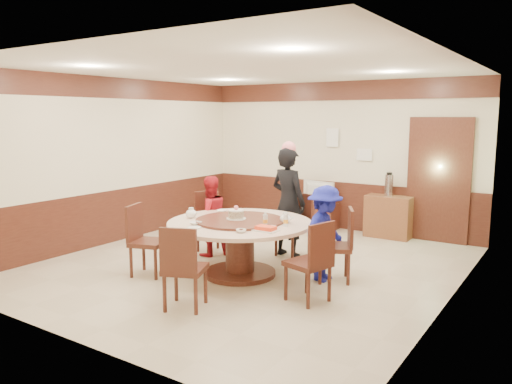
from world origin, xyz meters
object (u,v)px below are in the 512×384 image
Objects in this scene: person_blue at (325,233)px; thermos at (389,185)px; shrimp_platter at (266,229)px; television at (316,192)px; tv_stand at (316,215)px; birthday_cake at (236,214)px; person_red at (210,216)px; side_cabinet at (389,217)px; banquet_table at (240,237)px; person_standing at (288,202)px.

person_blue is 2.81m from thermos.
shrimp_platter is 3.65m from television.
shrimp_platter reaches higher than tv_stand.
person_blue is 3.34× the size of thermos.
shrimp_platter is (0.65, -0.28, -0.07)m from birthday_cake.
birthday_cake is (0.91, -0.56, 0.22)m from person_red.
person_red is at bearing 151.63° from shrimp_platter.
shrimp_platter is at bearing -96.14° from side_cabinet.
person_red is 3.27× the size of thermos.
person_standing is at bearing 86.52° from banquet_table.
birthday_cake is at bearing 156.69° from shrimp_platter.
television is at bearing 97.13° from birthday_cake.
person_blue is 4.76× the size of birthday_cake.
side_cabinet reaches higher than tv_stand.
person_standing reaches higher than tv_stand.
thermos reaches higher than television.
person_blue is at bearing -88.49° from side_cabinet.
birthday_cake is at bearing -107.62° from side_cabinet.
birthday_cake is (-1.10, -0.45, 0.21)m from person_blue.
television is (-1.51, 2.76, 0.07)m from person_blue.
person_red is 1.46× the size of tv_stand.
person_standing is 2.11× the size of side_cabinet.
tv_stand is at bearing 98.03° from banquet_table.
person_blue is at bearing -61.41° from tv_stand.
person_red is 2.70m from television.
television is (-1.05, 3.49, -0.07)m from shrimp_platter.
person_standing is 2.23m from thermos.
side_cabinet is (-0.07, 2.79, -0.26)m from person_blue.
person_red is (-0.96, 0.55, 0.09)m from banquet_table.
person_red is at bearing 148.29° from birthday_cake.
thermos is at bearing 5.25° from person_blue.
person_red is 1.55× the size of side_cabinet.
person_blue reaches higher than television.
person_blue is at bearing 114.47° from person_red.
person_standing reaches higher than banquet_table.
person_blue is 0.87m from shrimp_platter.
television is 1.43m from thermos.
person_standing reaches higher than birthday_cake.
banquet_table is 0.31m from birthday_cake.
shrimp_platter is 0.35× the size of tv_stand.
television is at bearing -178.79° from thermos.
banquet_table is at bearing 109.41° from television.
side_cabinet is (0.91, 2.04, -0.47)m from person_standing.
person_red is (-1.03, -0.64, -0.22)m from person_standing.
banquet_table is at bearing 97.54° from person_standing.
birthday_cake is at bearing -107.35° from thermos.
shrimp_platter is 0.79× the size of thermos.
side_cabinet is at bearing 72.38° from birthday_cake.
birthday_cake is 0.31× the size of tv_stand.
person_red is 4.67× the size of birthday_cake.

